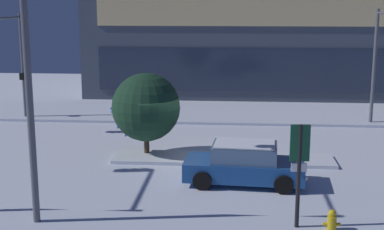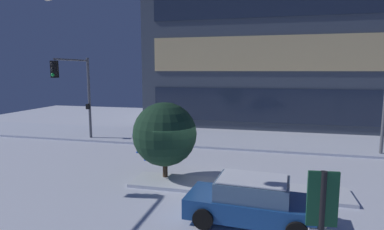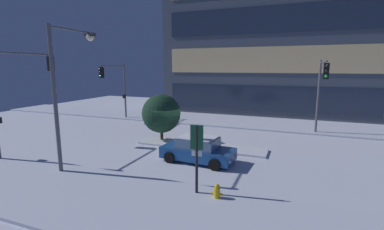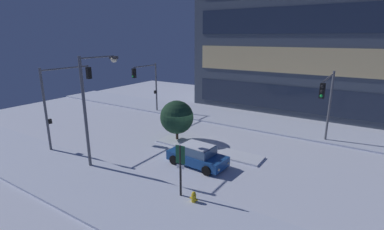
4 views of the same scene
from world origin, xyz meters
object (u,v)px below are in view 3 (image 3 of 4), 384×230
at_px(car_near, 198,150).
at_px(fire_hydrant, 217,193).
at_px(street_lamp_arched, 67,77).
at_px(parking_info_sign, 197,151).
at_px(decorated_tree_median, 161,114).
at_px(traffic_light_corner_far_left, 116,82).
at_px(traffic_light_corner_far_right, 321,83).
at_px(traffic_light_corner_near_left, 19,84).

height_order(car_near, fire_hydrant, car_near).
height_order(street_lamp_arched, parking_info_sign, street_lamp_arched).
bearing_deg(decorated_tree_median, traffic_light_corner_far_left, 145.95).
bearing_deg(fire_hydrant, decorated_tree_median, 130.80).
xyz_separation_m(car_near, fire_hydrant, (2.38, -4.22, -0.35)).
relative_size(fire_hydrant, decorated_tree_median, 0.21).
height_order(traffic_light_corner_far_left, fire_hydrant, traffic_light_corner_far_left).
distance_m(car_near, decorated_tree_median, 5.35).
bearing_deg(traffic_light_corner_far_right, parking_info_sign, -24.49).
distance_m(traffic_light_corner_far_right, decorated_tree_median, 11.99).
distance_m(traffic_light_corner_near_left, parking_info_sign, 12.81).
height_order(traffic_light_corner_near_left, traffic_light_corner_far_left, traffic_light_corner_near_left).
distance_m(car_near, traffic_light_corner_far_right, 10.96).
xyz_separation_m(car_near, traffic_light_corner_far_right, (6.83, 7.79, 3.58)).
distance_m(street_lamp_arched, parking_info_sign, 8.08).
relative_size(traffic_light_corner_far_right, traffic_light_corner_far_left, 1.04).
bearing_deg(traffic_light_corner_far_right, traffic_light_corner_far_left, -92.35).
height_order(traffic_light_corner_near_left, fire_hydrant, traffic_light_corner_near_left).
bearing_deg(traffic_light_corner_far_left, car_near, 54.37).
bearing_deg(traffic_light_corner_far_left, street_lamp_arched, 26.13).
xyz_separation_m(traffic_light_corner_far_right, fire_hydrant, (-4.45, -12.00, -3.94)).
distance_m(car_near, fire_hydrant, 4.85).
bearing_deg(traffic_light_corner_far_left, decorated_tree_median, 55.95).
height_order(traffic_light_corner_far_left, parking_info_sign, traffic_light_corner_far_left).
bearing_deg(traffic_light_corner_near_left, car_near, -77.64).
relative_size(street_lamp_arched, parking_info_sign, 2.42).
bearing_deg(traffic_light_corner_far_left, traffic_light_corner_near_left, 4.72).
bearing_deg(fire_hydrant, traffic_light_corner_far_right, 69.65).
xyz_separation_m(car_near, decorated_tree_median, (-4.04, 3.22, 1.39)).
height_order(traffic_light_corner_far_left, decorated_tree_median, traffic_light_corner_far_left).
relative_size(traffic_light_corner_near_left, traffic_light_corner_far_left, 1.13).
distance_m(car_near, street_lamp_arched, 8.15).
bearing_deg(car_near, street_lamp_arched, -146.57).
bearing_deg(street_lamp_arched, car_near, -60.59).
xyz_separation_m(street_lamp_arched, decorated_tree_median, (2.03, 6.63, -2.85)).
bearing_deg(traffic_light_corner_near_left, decorated_tree_median, -51.11).
relative_size(car_near, traffic_light_corner_far_left, 0.76).
relative_size(street_lamp_arched, fire_hydrant, 10.18).
height_order(fire_hydrant, parking_info_sign, parking_info_sign).
bearing_deg(car_near, parking_info_sign, -66.62).
relative_size(car_near, parking_info_sign, 1.41).
distance_m(traffic_light_corner_near_left, street_lamp_arched, 5.09).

